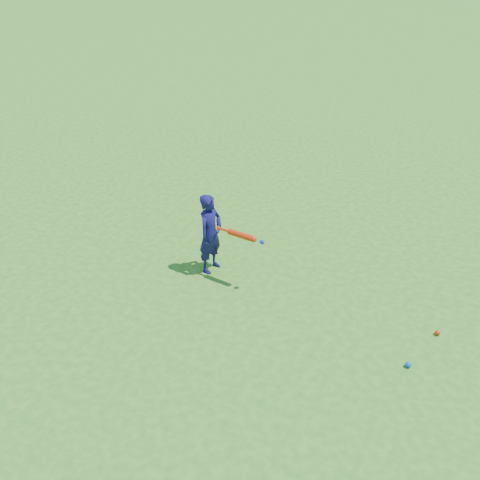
{
  "coord_description": "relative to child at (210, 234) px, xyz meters",
  "views": [
    {
      "loc": [
        3.33,
        -5.74,
        4.46
      ],
      "look_at": [
        0.42,
        -0.14,
        0.66
      ],
      "focal_mm": 40.0,
      "sensor_mm": 36.0,
      "label": 1
    }
  ],
  "objects": [
    {
      "name": "ground",
      "position": [
        0.08,
        0.1,
        -0.6
      ],
      "size": [
        80.0,
        80.0,
        0.0
      ],
      "primitive_type": "plane",
      "color": "#2D721B",
      "rests_on": "ground"
    },
    {
      "name": "child",
      "position": [
        0.0,
        0.0,
        0.0
      ],
      "size": [
        0.33,
        0.47,
        1.21
      ],
      "primitive_type": "imported",
      "rotation": [
        0.0,
        0.0,
        1.47
      ],
      "color": "#13104E",
      "rests_on": "ground"
    },
    {
      "name": "ground_ball_red",
      "position": [
        3.24,
        0.02,
        -0.57
      ],
      "size": [
        0.07,
        0.07,
        0.07
      ],
      "primitive_type": "sphere",
      "color": "red",
      "rests_on": "ground"
    },
    {
      "name": "ground_ball_blue",
      "position": [
        3.04,
        -0.71,
        -0.57
      ],
      "size": [
        0.07,
        0.07,
        0.07
      ],
      "primitive_type": "sphere",
      "color": "blue",
      "rests_on": "ground"
    },
    {
      "name": "bat_swing",
      "position": [
        0.58,
        -0.1,
        0.17
      ],
      "size": [
        0.75,
        0.12,
        0.09
      ],
      "rotation": [
        0.0,
        0.0,
        -0.08
      ],
      "color": "red",
      "rests_on": "ground"
    }
  ]
}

